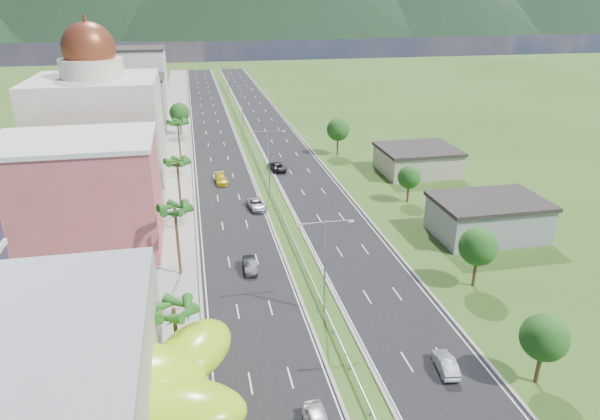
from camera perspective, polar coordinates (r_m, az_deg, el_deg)
ground at (r=52.33m, az=5.33°, el=-16.61°), size 500.00×500.00×0.00m
road_left at (r=133.05m, az=-9.08°, el=7.58°), size 11.00×260.00×0.04m
road_right at (r=134.48m, az=-2.64°, el=7.99°), size 11.00×260.00×0.04m
sidewalk_left at (r=133.01m, az=-13.20°, el=7.29°), size 7.00×260.00×0.12m
median_guardrail at (r=116.11m, az=-4.89°, el=5.96°), size 0.10×216.06×0.76m
streetlight_median_b at (r=56.76m, az=2.68°, el=-5.08°), size 6.04×0.25×11.00m
streetlight_median_c at (r=93.45m, az=-3.34°, el=5.94°), size 6.04×0.25×11.00m
streetlight_median_d at (r=136.96m, az=-6.18°, el=11.03°), size 6.04×0.25×11.00m
streetlight_median_e at (r=181.20m, az=-7.69°, el=13.64°), size 6.04×0.25×11.00m
lime_canopy at (r=45.08m, az=-19.14°, el=-17.18°), size 18.00×15.00×7.40m
pink_shophouse at (r=76.73m, az=-22.38°, el=1.22°), size 20.00×15.00×15.00m
domed_building at (r=97.47m, az=-20.53°, el=8.05°), size 20.00×20.00×28.70m
midrise_grey at (r=122.25m, az=-18.31°, el=9.32°), size 16.00×15.00×16.00m
midrise_beige at (r=144.00m, az=-17.41°, el=10.60°), size 16.00×15.00×13.00m
midrise_white at (r=166.20m, az=-16.86°, el=12.96°), size 16.00×15.00×18.00m
shed_near at (r=81.55m, az=19.38°, el=-0.94°), size 15.00×10.00×5.00m
shed_far at (r=107.56m, az=12.38°, el=5.10°), size 14.00×12.00×4.40m
palm_tree_b at (r=48.29m, az=-13.30°, el=-10.56°), size 3.60×3.60×8.10m
palm_tree_c at (r=65.55m, az=-13.19°, el=-0.15°), size 3.60×3.60×9.60m
palm_tree_d at (r=87.60m, az=-12.97°, el=4.84°), size 3.60×3.60×8.60m
palm_tree_e at (r=111.61m, az=-12.91°, el=8.91°), size 3.60×3.60×9.40m
leafy_tree_lfar at (r=136.62m, az=-12.74°, el=10.09°), size 4.90×4.90×8.05m
leafy_tree_ra at (r=52.44m, az=24.61°, el=-12.29°), size 4.20×4.20×6.90m
leafy_tree_rb at (r=65.96m, az=18.47°, el=-3.75°), size 4.55×4.55×7.47m
leafy_tree_rc at (r=90.72m, az=11.56°, el=3.45°), size 3.85×3.85×6.33m
leafy_tree_rd at (r=116.34m, az=4.08°, el=8.55°), size 4.90×4.90×8.05m
mountain_ridge at (r=495.36m, az=-3.32°, el=18.22°), size 860.00×140.00×90.00m
car_dark_left at (r=68.25m, az=-5.38°, el=-5.85°), size 1.71×4.59×1.50m
car_silver_mid_left at (r=87.36m, az=-4.65°, el=0.60°), size 3.16×5.62×1.48m
car_yellow_far_left at (r=100.16m, az=-8.42°, el=3.28°), size 2.51×5.38×1.52m
car_silver_right at (r=53.35m, az=15.25°, el=-15.53°), size 2.06×4.51×1.43m
car_dark_far_right at (r=106.69m, az=-2.50°, el=4.70°), size 3.28×6.08×1.62m
motorcycle at (r=57.90m, az=-9.42°, el=-11.83°), size 0.70×1.85×1.16m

